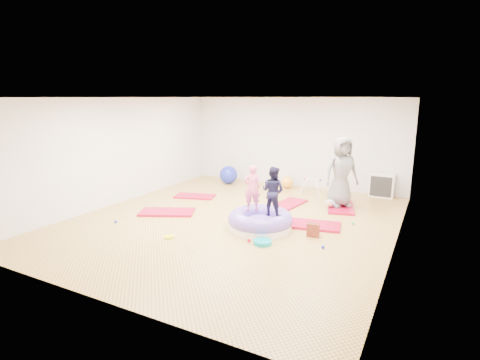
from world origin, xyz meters
The scene contains 19 objects.
room centered at (0.00, 0.00, 1.40)m, with size 7.01×8.01×2.81m.
gym_mat_front_left centered at (-1.73, -0.31, 0.03)m, with size 1.31×0.66×0.05m, color #BD0026.
gym_mat_mid_left centered at (-1.99, 1.30, 0.02)m, with size 1.12×0.56×0.05m, color #BD0026.
gym_mat_center_back centered at (0.68, 1.83, 0.02)m, with size 1.13×0.57×0.05m, color #BD0026.
gym_mat_right centered at (1.70, 0.43, 0.03)m, with size 1.32×0.66×0.05m, color #BD0026.
gym_mat_rear_right centered at (1.98, 2.14, 0.03)m, with size 1.28×0.64×0.05m, color #BD0026.
inflatable_cushion centered at (0.79, -0.27, 0.17)m, with size 1.41×1.41×0.44m.
child_pink centered at (0.54, -0.15, 0.92)m, with size 0.37×0.24×1.02m, color #EF5985.
child_navy centered at (1.09, -0.29, 0.93)m, with size 0.51×0.40×1.05m, color #171532.
adult_caregiver centered at (1.94, 2.18, 0.95)m, with size 0.88×0.57×1.79m, color slate.
infant centered at (1.77, 1.96, 0.15)m, with size 0.33×0.34×0.19m.
ball_pit_balls centered at (0.68, -0.37, 0.03)m, with size 4.89×2.47×0.07m.
exercise_ball_blue centered at (-1.98, 3.25, 0.30)m, with size 0.60×0.60×0.60m, color #1A25AB.
exercise_ball_orange centered at (-0.03, 3.58, 0.19)m, with size 0.38×0.38×0.38m, color #FFAD28.
infant_play_gym centered at (0.92, 3.10, 0.32)m, with size 0.63×0.59×0.48m.
cube_shelf centered at (2.75, 3.79, 0.34)m, with size 0.67×0.33×0.67m.
balance_disc centered at (1.20, -1.04, 0.04)m, with size 0.36×0.36×0.08m, color #0893A2.
backpack centered at (1.95, -0.18, 0.14)m, with size 0.24×0.15×0.28m, color #BF3E23.
yellow_toy centered at (-0.64, -1.61, 0.02)m, with size 0.21×0.21×0.03m, color #D8D900.
Camera 1 is at (4.01, -7.32, 2.79)m, focal length 28.00 mm.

